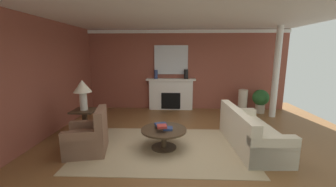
{
  "coord_description": "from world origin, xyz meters",
  "views": [
    {
      "loc": [
        -0.24,
        -4.47,
        2.1
      ],
      "look_at": [
        -0.46,
        1.19,
        1.0
      ],
      "focal_mm": 22.56,
      "sensor_mm": 36.0,
      "label": 1
    }
  ],
  "objects_px": {
    "fireplace": "(171,95)",
    "coffee_table": "(164,134)",
    "armchair_near_window": "(88,139)",
    "sofa": "(249,134)",
    "vase_mantel_right": "(186,74)",
    "vase_mantel_left": "(156,74)",
    "table_lamp": "(82,89)",
    "mantel_mirror": "(171,60)",
    "vase_tall_corner": "(243,101)",
    "side_table": "(85,121)",
    "potted_plant": "(261,99)"
  },
  "relations": [
    {
      "from": "coffee_table",
      "to": "vase_tall_corner",
      "type": "xyz_separation_m",
      "value": [
        2.63,
        3.01,
        0.07
      ]
    },
    {
      "from": "sofa",
      "to": "table_lamp",
      "type": "bearing_deg",
      "value": 174.2
    },
    {
      "from": "mantel_mirror",
      "to": "vase_tall_corner",
      "type": "height_order",
      "value": "mantel_mirror"
    },
    {
      "from": "sofa",
      "to": "vase_mantel_right",
      "type": "relative_size",
      "value": 6.24
    },
    {
      "from": "fireplace",
      "to": "armchair_near_window",
      "type": "xyz_separation_m",
      "value": [
        -1.66,
        -3.57,
        -0.24
      ]
    },
    {
      "from": "fireplace",
      "to": "sofa",
      "type": "height_order",
      "value": "fireplace"
    },
    {
      "from": "fireplace",
      "to": "vase_mantel_left",
      "type": "height_order",
      "value": "vase_mantel_left"
    },
    {
      "from": "armchair_near_window",
      "to": "side_table",
      "type": "relative_size",
      "value": 1.36
    },
    {
      "from": "vase_mantel_left",
      "to": "potted_plant",
      "type": "bearing_deg",
      "value": -4.74
    },
    {
      "from": "armchair_near_window",
      "to": "vase_mantel_left",
      "type": "relative_size",
      "value": 2.95
    },
    {
      "from": "armchair_near_window",
      "to": "vase_mantel_left",
      "type": "distance_m",
      "value": 3.83
    },
    {
      "from": "sofa",
      "to": "armchair_near_window",
      "type": "relative_size",
      "value": 2.25
    },
    {
      "from": "side_table",
      "to": "vase_mantel_left",
      "type": "relative_size",
      "value": 2.18
    },
    {
      "from": "potted_plant",
      "to": "mantel_mirror",
      "type": "bearing_deg",
      "value": 171.41
    },
    {
      "from": "mantel_mirror",
      "to": "side_table",
      "type": "relative_size",
      "value": 1.76
    },
    {
      "from": "mantel_mirror",
      "to": "vase_tall_corner",
      "type": "bearing_deg",
      "value": -9.32
    },
    {
      "from": "fireplace",
      "to": "potted_plant",
      "type": "bearing_deg",
      "value": -6.44
    },
    {
      "from": "fireplace",
      "to": "coffee_table",
      "type": "relative_size",
      "value": 1.8
    },
    {
      "from": "table_lamp",
      "to": "vase_mantel_right",
      "type": "distance_m",
      "value": 3.76
    },
    {
      "from": "potted_plant",
      "to": "fireplace",
      "type": "bearing_deg",
      "value": 173.56
    },
    {
      "from": "armchair_near_window",
      "to": "coffee_table",
      "type": "bearing_deg",
      "value": 9.33
    },
    {
      "from": "table_lamp",
      "to": "vase_mantel_left",
      "type": "bearing_deg",
      "value": 60.01
    },
    {
      "from": "fireplace",
      "to": "table_lamp",
      "type": "bearing_deg",
      "value": -127.55
    },
    {
      "from": "vase_mantel_left",
      "to": "vase_tall_corner",
      "type": "distance_m",
      "value": 3.25
    },
    {
      "from": "fireplace",
      "to": "vase_tall_corner",
      "type": "height_order",
      "value": "fireplace"
    },
    {
      "from": "sofa",
      "to": "vase_tall_corner",
      "type": "bearing_deg",
      "value": 76.07
    },
    {
      "from": "side_table",
      "to": "potted_plant",
      "type": "distance_m",
      "value": 5.76
    },
    {
      "from": "mantel_mirror",
      "to": "table_lamp",
      "type": "height_order",
      "value": "mantel_mirror"
    },
    {
      "from": "potted_plant",
      "to": "vase_mantel_left",
      "type": "bearing_deg",
      "value": 175.26
    },
    {
      "from": "sofa",
      "to": "side_table",
      "type": "relative_size",
      "value": 3.06
    },
    {
      "from": "table_lamp",
      "to": "mantel_mirror",
      "type": "bearing_deg",
      "value": 53.64
    },
    {
      "from": "table_lamp",
      "to": "vase_mantel_left",
      "type": "distance_m",
      "value": 3.09
    },
    {
      "from": "side_table",
      "to": "vase_mantel_left",
      "type": "height_order",
      "value": "vase_mantel_left"
    },
    {
      "from": "sofa",
      "to": "vase_tall_corner",
      "type": "xyz_separation_m",
      "value": [
        0.7,
        2.82,
        0.11
      ]
    },
    {
      "from": "mantel_mirror",
      "to": "potted_plant",
      "type": "height_order",
      "value": "mantel_mirror"
    },
    {
      "from": "coffee_table",
      "to": "side_table",
      "type": "distance_m",
      "value": 2.11
    },
    {
      "from": "armchair_near_window",
      "to": "vase_mantel_left",
      "type": "bearing_deg",
      "value": 72.58
    },
    {
      "from": "vase_mantel_left",
      "to": "sofa",
      "type": "bearing_deg",
      "value": -51.9
    },
    {
      "from": "fireplace",
      "to": "mantel_mirror",
      "type": "distance_m",
      "value": 1.29
    },
    {
      "from": "mantel_mirror",
      "to": "vase_tall_corner",
      "type": "relative_size",
      "value": 1.5
    },
    {
      "from": "mantel_mirror",
      "to": "side_table",
      "type": "height_order",
      "value": "mantel_mirror"
    },
    {
      "from": "coffee_table",
      "to": "potted_plant",
      "type": "distance_m",
      "value": 4.38
    },
    {
      "from": "coffee_table",
      "to": "potted_plant",
      "type": "bearing_deg",
      "value": 42.46
    },
    {
      "from": "sofa",
      "to": "vase_mantel_right",
      "type": "height_order",
      "value": "vase_mantel_right"
    },
    {
      "from": "fireplace",
      "to": "vase_mantel_left",
      "type": "bearing_deg",
      "value": -174.87
    },
    {
      "from": "coffee_table",
      "to": "vase_tall_corner",
      "type": "relative_size",
      "value": 1.22
    },
    {
      "from": "coffee_table",
      "to": "table_lamp",
      "type": "xyz_separation_m",
      "value": [
        -2.02,
        0.59,
        0.89
      ]
    },
    {
      "from": "fireplace",
      "to": "potted_plant",
      "type": "relative_size",
      "value": 2.16
    },
    {
      "from": "vase_tall_corner",
      "to": "fireplace",
      "type": "bearing_deg",
      "value": 173.33
    },
    {
      "from": "coffee_table",
      "to": "table_lamp",
      "type": "bearing_deg",
      "value": 163.7
    }
  ]
}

